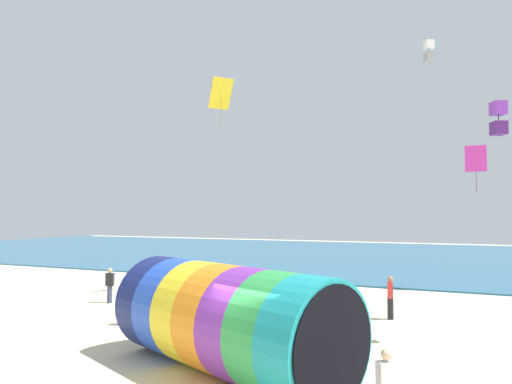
% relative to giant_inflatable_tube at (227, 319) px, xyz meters
% --- Properties ---
extents(sea, '(120.00, 40.00, 0.10)m').
position_rel_giant_inflatable_tube_xyz_m(sea, '(1.42, 35.65, -1.36)').
color(sea, '#236084').
rests_on(sea, ground).
extents(giant_inflatable_tube, '(7.56, 5.40, 2.83)m').
position_rel_giant_inflatable_tube_xyz_m(giant_inflatable_tube, '(0.00, 0.00, 0.00)').
color(giant_inflatable_tube, navy).
rests_on(giant_inflatable_tube, ground).
extents(kite_yellow_diamond, '(1.38, 1.42, 2.79)m').
position_rel_giant_inflatable_tube_xyz_m(kite_yellow_diamond, '(-5.82, 10.77, 9.24)').
color(kite_yellow_diamond, yellow).
extents(kite_magenta_diamond, '(1.12, 0.60, 2.64)m').
position_rel_giant_inflatable_tube_xyz_m(kite_magenta_diamond, '(6.80, 16.80, 5.79)').
color(kite_magenta_diamond, '#D1339E').
extents(kite_white_box, '(0.47, 0.47, 1.00)m').
position_rel_giant_inflatable_tube_xyz_m(kite_white_box, '(4.73, 10.27, 9.92)').
color(kite_white_box, white).
extents(kite_purple_box, '(0.54, 0.54, 1.16)m').
position_rel_giant_inflatable_tube_xyz_m(kite_purple_box, '(6.95, 5.71, 5.86)').
color(kite_purple_box, purple).
extents(bystander_near_water, '(0.26, 0.38, 1.70)m').
position_rel_giant_inflatable_tube_xyz_m(bystander_near_water, '(3.20, 8.06, -0.54)').
color(bystander_near_water, black).
rests_on(bystander_near_water, ground).
extents(bystander_mid_beach, '(0.41, 0.32, 1.63)m').
position_rel_giant_inflatable_tube_xyz_m(bystander_mid_beach, '(-9.34, 6.31, -0.58)').
color(bystander_mid_beach, '#383D56').
rests_on(bystander_mid_beach, ground).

